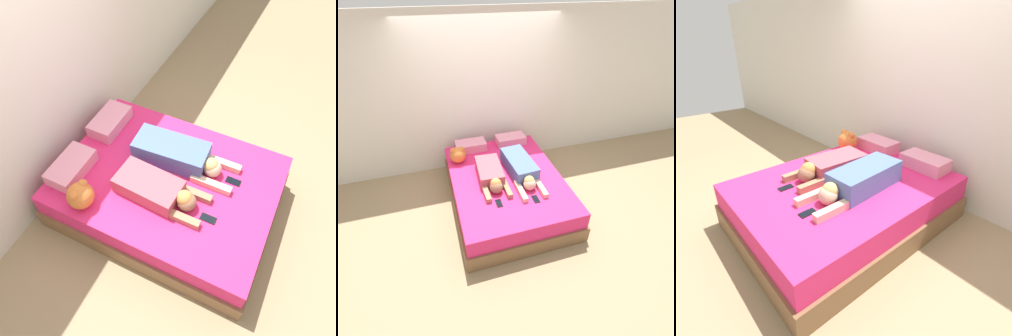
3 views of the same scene
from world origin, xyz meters
TOP-DOWN VIEW (x-y plane):
  - ground_plane at (0.00, 0.00)m, footprint 12.00×12.00m
  - wall_back at (0.00, 1.25)m, footprint 12.00×0.06m
  - bed at (0.00, 0.00)m, footprint 1.65×2.19m
  - pillow_head_left at (-0.36, 0.89)m, footprint 0.51×0.29m
  - pillow_head_right at (0.36, 0.89)m, footprint 0.51×0.29m
  - person_left at (-0.23, -0.01)m, footprint 0.38×0.90m
  - person_right at (0.23, -0.01)m, footprint 0.39×1.09m
  - cell_phone_left at (-0.26, -0.53)m, footprint 0.08×0.15m
  - cell_phone_right at (0.23, -0.60)m, footprint 0.08×0.15m
  - plush_toy at (-0.62, 0.59)m, footprint 0.25×0.25m

SIDE VIEW (x-z plane):
  - ground_plane at x=0.00m, z-range 0.00..0.00m
  - bed at x=0.00m, z-range 0.00..0.50m
  - cell_phone_left at x=-0.26m, z-range 0.50..0.51m
  - cell_phone_right at x=0.23m, z-range 0.50..0.51m
  - pillow_head_left at x=-0.36m, z-range 0.50..0.65m
  - pillow_head_right at x=0.36m, z-range 0.50..0.65m
  - person_left at x=-0.23m, z-range 0.48..0.69m
  - person_right at x=0.23m, z-range 0.49..0.72m
  - plush_toy at x=-0.62m, z-range 0.50..0.77m
  - wall_back at x=0.00m, z-range 0.00..2.60m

